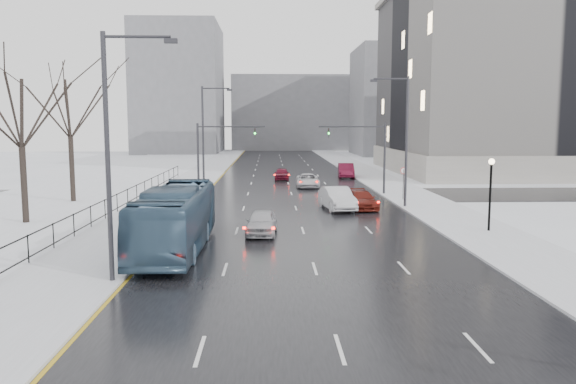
{
  "coord_description": "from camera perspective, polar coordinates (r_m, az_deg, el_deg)",
  "views": [
    {
      "loc": [
        -1.99,
        -2.37,
        6.47
      ],
      "look_at": [
        -0.93,
        30.09,
        2.5
      ],
      "focal_mm": 35.0,
      "sensor_mm": 36.0,
      "label": 1
    }
  ],
  "objects": [
    {
      "name": "tree_park_e",
      "position": [
        49.55,
        -20.95,
        -1.0
      ],
      "size": [
        9.45,
        9.45,
        13.5
      ],
      "primitive_type": null,
      "color": "black",
      "rests_on": "ground"
    },
    {
      "name": "bus",
      "position": [
        29.02,
        -11.33,
        -2.67
      ],
      "size": [
        2.8,
        11.77,
        3.28
      ],
      "primitive_type": "imported",
      "rotation": [
        0.0,
        0.0,
        -0.0
      ],
      "color": "#37526B",
      "rests_on": "road"
    },
    {
      "name": "bldg_far_left",
      "position": [
        129.15,
        -10.96,
        10.19
      ],
      "size": [
        18.0,
        22.0,
        28.0
      ],
      "primitive_type": "cube",
      "color": "slate",
      "rests_on": "ground"
    },
    {
      "name": "sedan_center_near",
      "position": [
        32.74,
        -2.68,
        -3.09
      ],
      "size": [
        1.97,
        4.3,
        1.43
      ],
      "primitive_type": "imported",
      "rotation": [
        0.0,
        0.0,
        -0.07
      ],
      "color": "#B4B4B9",
      "rests_on": "road"
    },
    {
      "name": "sedan_center_far",
      "position": [
        64.47,
        -0.64,
        1.86
      ],
      "size": [
        1.72,
        4.09,
        1.38
      ],
      "primitive_type": "imported",
      "rotation": [
        0.0,
        0.0,
        -0.02
      ],
      "color": "#5C0F22",
      "rests_on": "road"
    },
    {
      "name": "tree_park_d",
      "position": [
        40.18,
        -25.05,
        -2.96
      ],
      "size": [
        8.75,
        8.75,
        12.5
      ],
      "primitive_type": null,
      "color": "black",
      "rests_on": "ground"
    },
    {
      "name": "civic_building",
      "position": [
        83.2,
        24.9,
        9.6
      ],
      "size": [
        41.0,
        31.0,
        24.8
      ],
      "color": "gray",
      "rests_on": "ground"
    },
    {
      "name": "iron_fence",
      "position": [
        34.64,
        -20.4,
        -2.71
      ],
      "size": [
        0.06,
        70.0,
        1.3
      ],
      "color": "black",
      "rests_on": "sidewalk_left"
    },
    {
      "name": "streetlight_l_far",
      "position": [
        54.73,
        -8.4,
        6.0
      ],
      "size": [
        2.95,
        0.25,
        10.0
      ],
      "color": "#2D2D33",
      "rests_on": "ground"
    },
    {
      "name": "mast_signal_right",
      "position": [
        51.28,
        8.62,
        4.25
      ],
      "size": [
        6.1,
        0.33,
        6.5
      ],
      "color": "#2D2D33",
      "rests_on": "ground"
    },
    {
      "name": "park_strip",
      "position": [
        65.23,
        -17.89,
        0.99
      ],
      "size": [
        14.0,
        150.0,
        0.12
      ],
      "primitive_type": "cube",
      "color": "white",
      "rests_on": "ground"
    },
    {
      "name": "bldg_far_right",
      "position": [
        121.23,
        12.61,
        8.95
      ],
      "size": [
        24.0,
        20.0,
        22.0
      ],
      "primitive_type": "cube",
      "color": "slate",
      "rests_on": "ground"
    },
    {
      "name": "sedan_right_distant",
      "position": [
        67.5,
        5.91,
        2.19
      ],
      "size": [
        2.21,
        5.28,
        1.7
      ],
      "primitive_type": "imported",
      "rotation": [
        0.0,
        0.0,
        -0.08
      ],
      "color": "maroon",
      "rests_on": "road"
    },
    {
      "name": "streetlight_r_mid",
      "position": [
        43.58,
        11.67,
        5.71
      ],
      "size": [
        2.95,
        0.25,
        10.0
      ],
      "color": "#2D2D33",
      "rests_on": "ground"
    },
    {
      "name": "sidewalk_left",
      "position": [
        63.27,
        -9.59,
        1.08
      ],
      "size": [
        5.0,
        150.0,
        0.16
      ],
      "primitive_type": "cube",
      "color": "silver",
      "rests_on": "ground"
    },
    {
      "name": "mast_signal_left",
      "position": [
        50.7,
        -7.93,
        4.23
      ],
      "size": [
        6.1,
        0.33,
        6.5
      ],
      "color": "#2D2D33",
      "rests_on": "ground"
    },
    {
      "name": "streetlight_l_near",
      "position": [
        23.22,
        -17.35,
        4.55
      ],
      "size": [
        2.95,
        0.25,
        10.0
      ],
      "color": "#2D2D33",
      "rests_on": "ground"
    },
    {
      "name": "road",
      "position": [
        62.73,
        -0.04,
        1.07
      ],
      "size": [
        16.0,
        150.0,
        0.04
      ],
      "primitive_type": "cube",
      "color": "black",
      "rests_on": "ground"
    },
    {
      "name": "sidewalk_right",
      "position": [
        63.93,
        9.41,
        1.14
      ],
      "size": [
        5.0,
        150.0,
        0.16
      ],
      "primitive_type": "cube",
      "color": "silver",
      "rests_on": "ground"
    },
    {
      "name": "bldg_far_center",
      "position": [
        142.52,
        0.54,
        7.99
      ],
      "size": [
        30.0,
        18.0,
        18.0
      ],
      "primitive_type": "cube",
      "color": "slate",
      "rests_on": "ground"
    },
    {
      "name": "sedan_right_near",
      "position": [
        42.18,
        5.01,
        -0.65
      ],
      "size": [
        2.51,
        5.4,
        1.71
      ],
      "primitive_type": "imported",
      "rotation": [
        0.0,
        0.0,
        0.14
      ],
      "color": "silver",
      "rests_on": "road"
    },
    {
      "name": "cross_road",
      "position": [
        50.82,
        0.39,
        -0.32
      ],
      "size": [
        130.0,
        10.0,
        0.04
      ],
      "primitive_type": "cube",
      "color": "black",
      "rests_on": "ground"
    },
    {
      "name": "sedan_right_far",
      "position": [
        42.96,
        7.45,
        -0.78
      ],
      "size": [
        2.32,
        4.84,
        1.36
      ],
      "primitive_type": "imported",
      "rotation": [
        0.0,
        0.0,
        0.09
      ],
      "color": "#601710",
      "rests_on": "road"
    },
    {
      "name": "lamppost_r_mid",
      "position": [
        35.06,
        19.89,
        0.78
      ],
      "size": [
        0.36,
        0.36,
        4.28
      ],
      "color": "black",
      "rests_on": "sidewalk_right"
    },
    {
      "name": "sedan_right_cross",
      "position": [
        56.9,
        2.02,
        1.17
      ],
      "size": [
        2.36,
        4.97,
        1.37
      ],
      "primitive_type": "imported",
      "rotation": [
        0.0,
        0.0,
        -0.02
      ],
      "color": "silver",
      "rests_on": "road"
    },
    {
      "name": "no_uturn_sign",
      "position": [
        47.88,
        11.66,
        1.83
      ],
      "size": [
        0.6,
        0.06,
        2.7
      ],
      "color": "#2D2D33",
      "rests_on": "sidewalk_right"
    }
  ]
}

